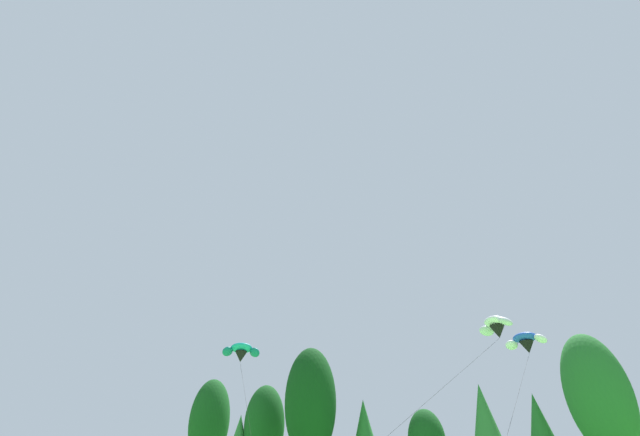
% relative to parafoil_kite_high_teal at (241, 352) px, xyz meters
% --- Properties ---
extents(treeline_tree_a, '(5.64, 5.64, 14.22)m').
position_rel_parafoil_kite_high_teal_xyz_m(treeline_tree_a, '(-20.79, 22.50, -2.36)').
color(treeline_tree_a, '#472D19').
rests_on(treeline_tree_a, ground_plane).
extents(treeline_tree_c, '(5.10, 5.10, 12.21)m').
position_rel_parafoil_kite_high_teal_xyz_m(treeline_tree_c, '(-10.03, 20.12, -3.58)').
color(treeline_tree_c, '#472D19').
rests_on(treeline_tree_c, ground_plane).
extents(treeline_tree_d, '(5.96, 5.96, 15.42)m').
position_rel_parafoil_kite_high_teal_xyz_m(treeline_tree_d, '(-1.92, 16.95, -1.64)').
color(treeline_tree_d, '#472D19').
rests_on(treeline_tree_d, ground_plane).
extents(treeline_tree_e, '(3.73, 3.73, 9.68)m').
position_rel_parafoil_kite_high_teal_xyz_m(treeline_tree_e, '(3.25, 20.43, -4.91)').
color(treeline_tree_e, '#472D19').
rests_on(treeline_tree_e, ground_plane).
extents(treeline_tree_g, '(3.82, 3.82, 10.07)m').
position_rel_parafoil_kite_high_teal_xyz_m(treeline_tree_g, '(16.70, 18.29, -4.67)').
color(treeline_tree_g, '#472D19').
rests_on(treeline_tree_g, ground_plane).
extents(treeline_tree_h, '(3.61, 3.61, 9.16)m').
position_rel_parafoil_kite_high_teal_xyz_m(treeline_tree_h, '(21.45, 20.54, -5.24)').
color(treeline_tree_h, '#472D19').
rests_on(treeline_tree_h, ground_plane).
extents(treeline_tree_i, '(5.57, 5.57, 13.95)m').
position_rel_parafoil_kite_high_teal_xyz_m(treeline_tree_i, '(26.97, 18.63, -2.53)').
color(treeline_tree_i, '#472D19').
rests_on(treeline_tree_i, ground_plane).
extents(parafoil_kite_high_teal, '(9.12, 8.97, 10.17)m').
position_rel_parafoil_kite_high_teal_xyz_m(parafoil_kite_high_teal, '(0.00, 0.00, 0.00)').
color(parafoil_kite_high_teal, teal).
extents(parafoil_kite_mid_white, '(8.67, 14.24, 10.12)m').
position_rel_parafoil_kite_high_teal_xyz_m(parafoil_kite_mid_white, '(20.32, 1.83, 0.01)').
color(parafoil_kite_mid_white, white).
extents(parafoil_kite_far_blue_white, '(4.78, 21.64, 11.54)m').
position_rel_parafoil_kite_high_teal_xyz_m(parafoil_kite_far_blue_white, '(22.06, 12.35, 1.27)').
color(parafoil_kite_far_blue_white, blue).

